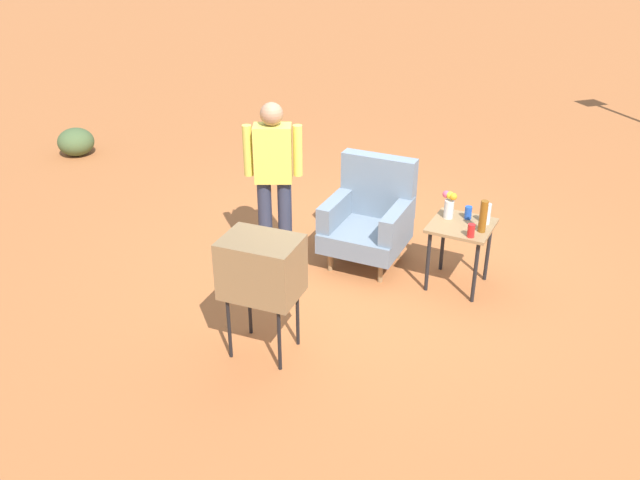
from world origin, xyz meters
The scene contains 11 objects.
ground_plane centered at (0.00, 0.00, 0.00)m, with size 60.00×60.00×0.00m, color #AD6033.
armchair centered at (0.07, 0.08, 0.50)m, with size 0.81×0.81×1.06m.
side_table centered at (1.02, 0.01, 0.55)m, with size 0.56×0.56×0.65m.
tv_on_stand centered at (-0.07, -1.73, 0.78)m, with size 0.64×0.50×1.03m.
person_standing centered at (-0.80, -0.31, 0.94)m, with size 0.52×0.36×1.64m.
soda_can_red centered at (1.16, -0.21, 0.71)m, with size 0.07×0.07×0.12m, color red.
bottle_short_clear centered at (1.22, 0.11, 0.75)m, with size 0.06×0.06×0.20m, color silver.
bottle_tall_amber centered at (1.22, -0.06, 0.80)m, with size 0.07×0.07×0.30m, color brown.
soda_can_blue centered at (1.04, 0.15, 0.71)m, with size 0.07×0.07×0.12m, color blue.
flower_vase centered at (0.87, 0.08, 0.80)m, with size 0.15×0.10×0.27m.
shrub_near centered at (-4.90, 1.03, 0.20)m, with size 0.51×0.51×0.39m, color #475B33.
Camera 1 is at (2.39, -5.55, 3.37)m, focal length 37.76 mm.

